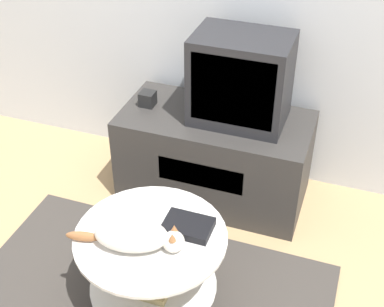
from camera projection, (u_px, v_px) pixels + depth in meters
tv_stand at (214, 156)px, 3.42m from camera, size 1.17×0.58×0.59m
tv at (241, 79)px, 3.08m from camera, size 0.56×0.39×0.53m
speaker at (148, 99)px, 3.34m from camera, size 0.09×0.09×0.09m
coffee_table at (152, 261)px, 2.64m from camera, size 0.74×0.74×0.48m
dvd_box at (188, 226)px, 2.57m from camera, size 0.23×0.17×0.04m
cat at (133, 235)px, 2.44m from camera, size 0.56×0.26×0.15m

